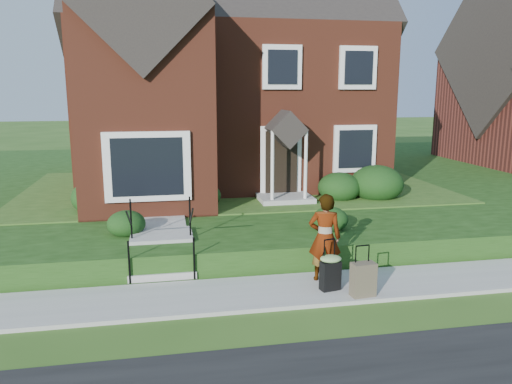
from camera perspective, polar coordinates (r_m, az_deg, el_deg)
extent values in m
plane|color=#2D5119|center=(10.09, 4.06, -11.35)|extent=(120.00, 120.00, 0.00)
cube|color=#9E9B93|center=(10.08, 4.06, -11.14)|extent=(60.00, 1.60, 0.08)
cube|color=#18390F|center=(21.20, 7.10, 1.63)|extent=(44.00, 20.00, 0.60)
cube|color=#9E9B93|center=(14.37, -10.76, -1.90)|extent=(1.20, 6.00, 0.06)
cube|color=maroon|center=(19.14, -3.48, 9.67)|extent=(10.00, 8.00, 5.40)
cube|color=maroon|center=(14.20, -12.39, 8.78)|extent=(3.60, 2.40, 5.40)
cube|color=white|center=(13.18, -12.28, 2.90)|extent=(2.20, 0.30, 1.80)
cube|color=black|center=(15.52, 2.89, 3.12)|extent=(1.00, 0.12, 2.10)
cube|color=black|center=(16.20, 11.22, 4.87)|extent=(1.40, 0.10, 1.50)
cube|color=#9E9B93|center=(10.67, -10.63, -9.33)|extent=(1.40, 0.30, 0.15)
cube|color=#9E9B93|center=(10.90, -10.66, -8.04)|extent=(1.40, 0.30, 0.15)
cube|color=#9E9B93|center=(11.14, -10.70, -6.80)|extent=(1.40, 0.30, 0.15)
cube|color=#9E9B93|center=(11.38, -10.73, -5.61)|extent=(1.40, 0.30, 0.15)
cube|color=#9E9B93|center=(11.91, -10.73, -4.84)|extent=(1.40, 0.80, 0.15)
cylinder|color=black|center=(10.43, -14.30, -7.81)|extent=(0.04, 0.04, 0.90)
cylinder|color=black|center=(11.41, -14.10, -2.98)|extent=(0.04, 0.04, 0.90)
cylinder|color=black|center=(10.42, -7.09, -7.55)|extent=(0.04, 0.04, 0.90)
cylinder|color=black|center=(11.39, -7.56, -2.74)|extent=(0.04, 0.04, 0.90)
ellipsoid|color=black|center=(14.53, -17.57, -0.12)|extent=(1.48, 1.48, 1.04)
ellipsoid|color=black|center=(14.73, -6.00, -0.13)|extent=(1.02, 1.02, 0.71)
ellipsoid|color=black|center=(15.67, 9.51, 0.89)|extent=(1.33, 1.33, 0.93)
ellipsoid|color=black|center=(16.05, 13.66, 1.38)|extent=(1.65, 1.65, 1.16)
ellipsoid|color=black|center=(12.10, -14.61, -3.23)|extent=(0.90, 0.90, 0.63)
ellipsoid|color=black|center=(12.27, 8.48, -2.82)|extent=(0.87, 0.87, 0.61)
imported|color=#999999|center=(10.27, 7.86, -5.16)|extent=(0.75, 0.59, 1.82)
cube|color=black|center=(9.98, 8.49, -9.44)|extent=(0.42, 0.29, 0.58)
cylinder|color=black|center=(9.75, 8.61, -5.48)|extent=(0.23, 0.08, 0.03)
cylinder|color=black|center=(9.78, 7.93, -6.74)|extent=(0.02, 0.02, 0.43)
cylinder|color=black|center=(9.85, 9.21, -6.64)|extent=(0.02, 0.02, 0.43)
cylinder|color=black|center=(10.04, 7.70, -10.89)|extent=(0.05, 0.07, 0.06)
cylinder|color=black|center=(10.12, 9.17, -10.74)|extent=(0.05, 0.07, 0.06)
ellipsoid|color=#7AA45D|center=(9.86, 8.55, -7.51)|extent=(0.49, 0.43, 0.13)
cube|color=brown|center=(9.80, 12.15, -9.74)|extent=(0.48, 0.30, 0.66)
cylinder|color=black|center=(9.59, 12.31, -6.13)|extent=(0.27, 0.05, 0.03)
cylinder|color=black|center=(9.59, 11.51, -7.11)|extent=(0.02, 0.02, 0.32)
cylinder|color=black|center=(9.69, 13.02, -6.97)|extent=(0.02, 0.02, 0.32)
cylinder|color=black|center=(9.85, 11.20, -11.45)|extent=(0.05, 0.06, 0.06)
cylinder|color=black|center=(9.97, 12.94, -11.24)|extent=(0.05, 0.06, 0.06)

